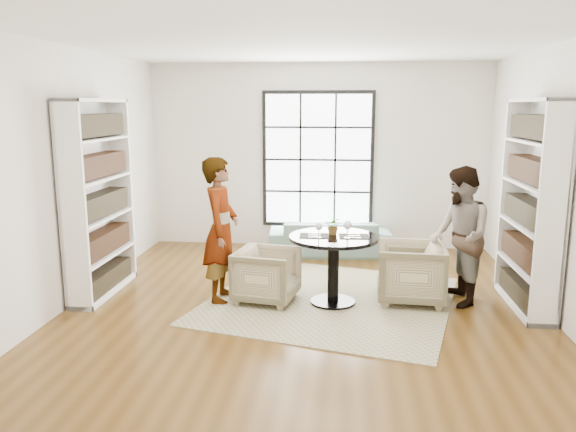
# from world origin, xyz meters

# --- Properties ---
(ground) EXTENTS (6.00, 6.00, 0.00)m
(ground) POSITION_xyz_m (0.00, 0.00, 0.00)
(ground) COLOR brown
(room_shell) EXTENTS (6.00, 6.01, 6.00)m
(room_shell) POSITION_xyz_m (0.00, 0.54, 1.26)
(room_shell) COLOR silver
(room_shell) RESTS_ON ground
(rug) EXTENTS (3.39, 3.39, 0.01)m
(rug) POSITION_xyz_m (0.30, 0.27, 0.01)
(rug) COLOR tan
(rug) RESTS_ON ground
(pedestal_table) EXTENTS (1.04, 1.04, 0.83)m
(pedestal_table) POSITION_xyz_m (0.33, 0.16, 0.60)
(pedestal_table) COLOR black
(pedestal_table) RESTS_ON ground
(sofa) EXTENTS (1.94, 0.89, 0.55)m
(sofa) POSITION_xyz_m (0.23, 2.45, 0.28)
(sofa) COLOR gray
(sofa) RESTS_ON ground
(armchair_left) EXTENTS (0.83, 0.81, 0.65)m
(armchair_left) POSITION_xyz_m (-0.46, 0.17, 0.32)
(armchair_left) COLOR tan
(armchair_left) RESTS_ON ground
(armchair_right) EXTENTS (0.84, 0.82, 0.72)m
(armchair_right) POSITION_xyz_m (1.25, 0.33, 0.36)
(armchair_right) COLOR tan
(armchair_right) RESTS_ON ground
(person_left) EXTENTS (0.42, 0.64, 1.73)m
(person_left) POSITION_xyz_m (-1.01, 0.17, 0.87)
(person_left) COLOR gray
(person_left) RESTS_ON ground
(person_right) EXTENTS (0.70, 0.86, 1.64)m
(person_right) POSITION_xyz_m (1.80, 0.33, 0.82)
(person_right) COLOR gray
(person_right) RESTS_ON ground
(placemat_left) EXTENTS (0.35, 0.27, 0.01)m
(placemat_left) POSITION_xyz_m (0.10, 0.14, 0.83)
(placemat_left) COLOR #2A2824
(placemat_left) RESTS_ON pedestal_table
(placemat_right) EXTENTS (0.35, 0.27, 0.01)m
(placemat_right) POSITION_xyz_m (0.56, 0.15, 0.83)
(placemat_right) COLOR #2A2824
(placemat_right) RESTS_ON pedestal_table
(cutlery_left) EXTENTS (0.15, 0.23, 0.01)m
(cutlery_left) POSITION_xyz_m (0.10, 0.14, 0.84)
(cutlery_left) COLOR silver
(cutlery_left) RESTS_ON placemat_left
(cutlery_right) EXTENTS (0.15, 0.23, 0.01)m
(cutlery_right) POSITION_xyz_m (0.56, 0.15, 0.84)
(cutlery_right) COLOR silver
(cutlery_right) RESTS_ON placemat_right
(wine_glass_left) EXTENTS (0.09, 0.09, 0.19)m
(wine_glass_left) POSITION_xyz_m (0.16, 0.04, 0.96)
(wine_glass_left) COLOR silver
(wine_glass_left) RESTS_ON pedestal_table
(wine_glass_right) EXTENTS (0.10, 0.10, 0.21)m
(wine_glass_right) POSITION_xyz_m (0.48, 0.05, 0.98)
(wine_glass_right) COLOR silver
(wine_glass_right) RESTS_ON pedestal_table
(flower_centerpiece) EXTENTS (0.22, 0.20, 0.21)m
(flower_centerpiece) POSITION_xyz_m (0.32, 0.23, 0.93)
(flower_centerpiece) COLOR gray
(flower_centerpiece) RESTS_ON pedestal_table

